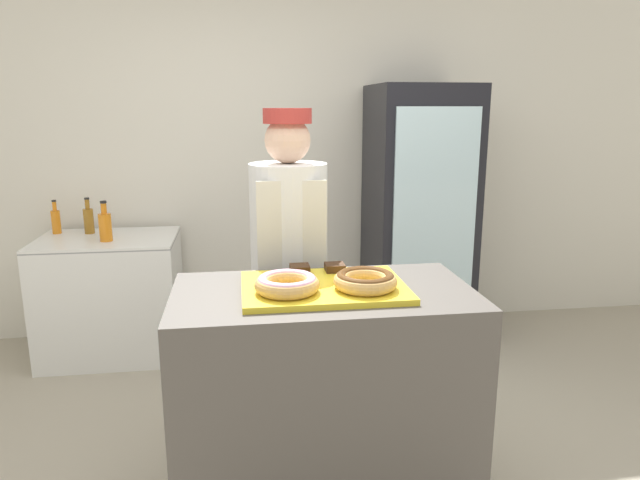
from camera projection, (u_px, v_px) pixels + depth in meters
wall_back at (281, 150)px, 4.20m from camera, size 8.00×0.06×2.70m
display_counter at (323, 401)px, 2.35m from camera, size 1.19×0.65×0.96m
serving_tray at (324, 287)px, 2.24m from camera, size 0.64×0.46×0.02m
donut_light_glaze at (287, 283)px, 2.13m from camera, size 0.25×0.25×0.06m
donut_chocolate_glaze at (365, 280)px, 2.17m from camera, size 0.25×0.25×0.06m
brownie_back_left at (300, 269)px, 2.39m from camera, size 0.08×0.08×0.03m
brownie_back_right at (335, 267)px, 2.41m from camera, size 0.08×0.08×0.03m
baker_person at (289, 271)px, 2.81m from camera, size 0.37×0.37×1.66m
beverage_fridge at (418, 216)px, 4.04m from camera, size 0.68×0.70×1.81m
chest_freezer at (111, 296)px, 3.87m from camera, size 0.90×0.65×0.82m
bottle_orange at (56, 221)px, 3.88m from camera, size 0.06×0.06×0.23m
bottle_orange_b at (105, 226)px, 3.66m from camera, size 0.08×0.08×0.26m
bottle_amber at (89, 220)px, 3.88m from camera, size 0.07×0.07×0.25m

